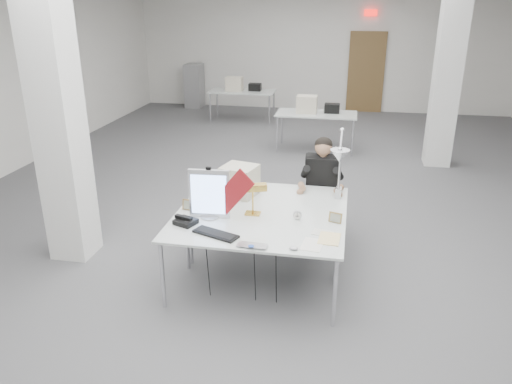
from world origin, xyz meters
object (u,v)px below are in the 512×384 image
Objects in this scene: office_chair at (321,195)px; architect_lamp at (339,168)px; laptop at (251,248)px; beige_monitor at (240,181)px; desk_main at (254,230)px; monitor at (209,194)px; seated_person at (322,172)px; bankers_lamp at (253,201)px; desk_phone at (186,222)px.

architect_lamp is at bearing -73.49° from office_chair.
beige_monitor reaches higher than laptop.
desk_main is 4.82× the size of beige_monitor.
monitor reaches higher than laptop.
monitor is at bearing 135.28° from laptop.
beige_monitor is at bearing -147.36° from seated_person.
monitor reaches higher than office_chair.
bankers_lamp is (-0.66, -1.10, 0.01)m from seated_person.
seated_person is at bearing -89.63° from office_chair.
architect_lamp is at bearing 5.34° from bankers_lamp.
laptop reaches higher than desk_main.
bankers_lamp is at bearing -49.36° from beige_monitor.
bankers_lamp is 0.82× the size of beige_monitor.
architect_lamp is at bearing 48.80° from desk_phone.
bankers_lamp is at bearing 102.50° from desk_main.
bankers_lamp is (-0.66, -1.15, 0.33)m from office_chair.
desk_main is 8.88× the size of desk_phone.
desk_main is 0.61m from monitor.
beige_monitor is 0.42× the size of architect_lamp.
desk_phone is at bearing -129.78° from office_chair.
architect_lamp is at bearing 18.69° from monitor.
seated_person reaches higher than desk_main.
desk_main is 3.42× the size of monitor.
office_chair is 1.00m from architect_lamp.
seated_person is 2.64× the size of bankers_lamp.
bankers_lamp reaches higher than desk_main.
desk_main is at bearing -140.40° from architect_lamp.
laptop is 0.86m from desk_phone.
architect_lamp reaches higher than laptop.
architect_lamp reaches higher than desk_main.
office_chair reaches higher than bankers_lamp.
laptop is (-0.52, -1.88, -0.13)m from seated_person.
architect_lamp is (1.50, 0.77, 0.42)m from desk_phone.
office_chair is at bearing 48.49° from beige_monitor.
desk_main is at bearing -111.10° from seated_person.
desk_main is 1.58m from seated_person.
beige_monitor is (-0.92, -0.63, 0.36)m from office_chair.
seated_person is 1.95m from laptop.
office_chair is 1.42× the size of seated_person.
beige_monitor is at bearing 89.34° from desk_phone.
monitor is 0.59× the size of architect_lamp.
seated_person is 1.66m from monitor.
laptop is 0.31× the size of architect_lamp.
laptop is at bearing -126.37° from architect_lamp.
monitor is at bearing -129.28° from office_chair.
architect_lamp is (0.22, -0.70, 0.30)m from seated_person.
office_chair is 2.18× the size of monitor.
seated_person reaches higher than beige_monitor.
desk_phone is at bearing -130.73° from seated_person.
architect_lamp is at bearing 43.89° from desk_main.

